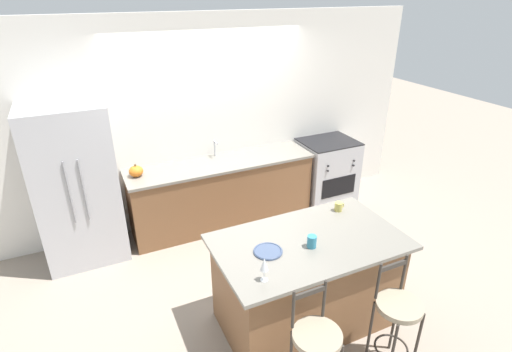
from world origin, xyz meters
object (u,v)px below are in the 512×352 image
object	(u,v)px
oven_range	(326,170)
pumpkin_decoration	(136,171)
tumbler_cup	(312,241)
bar_stool_near	(316,346)
dinner_plate	(268,251)
refrigerator	(77,186)
wine_glass	(264,265)
coffee_mug	(339,207)
bar_stool_far	(397,315)

from	to	relation	value
oven_range	pumpkin_decoration	size ratio (longest dim) A/B	5.56
oven_range	tumbler_cup	bearing A→B (deg)	-127.62
oven_range	bar_stool_near	size ratio (longest dim) A/B	0.91
pumpkin_decoration	dinner_plate	bearing A→B (deg)	-70.33
dinner_plate	pumpkin_decoration	bearing A→B (deg)	109.67
refrigerator	wine_glass	size ratio (longest dim) A/B	9.09
pumpkin_decoration	refrigerator	bearing A→B (deg)	-175.98
tumbler_cup	pumpkin_decoration	bearing A→B (deg)	117.29
wine_glass	tumbler_cup	world-z (taller)	wine_glass
dinner_plate	pumpkin_decoration	world-z (taller)	pumpkin_decoration
refrigerator	tumbler_cup	size ratio (longest dim) A/B	16.77
oven_range	pumpkin_decoration	bearing A→B (deg)	179.01
pumpkin_decoration	oven_range	bearing A→B (deg)	-0.99
refrigerator	tumbler_cup	xyz separation A→B (m)	(1.77, -2.09, 0.05)
oven_range	coffee_mug	bearing A→B (deg)	-121.66
tumbler_cup	coffee_mug	bearing A→B (deg)	35.55
wine_glass	tumbler_cup	distance (m)	0.60
bar_stool_far	wine_glass	size ratio (longest dim) A/B	5.01
bar_stool_near	dinner_plate	distance (m)	0.83
coffee_mug	pumpkin_decoration	bearing A→B (deg)	134.19
bar_stool_near	wine_glass	bearing A→B (deg)	116.84
oven_range	wine_glass	size ratio (longest dim) A/B	4.56
dinner_plate	coffee_mug	xyz separation A→B (m)	(0.95, 0.32, 0.04)
coffee_mug	pumpkin_decoration	size ratio (longest dim) A/B	0.64
bar_stool_far	pumpkin_decoration	distance (m)	3.21
bar_stool_near	bar_stool_far	size ratio (longest dim) A/B	1.00
coffee_mug	tumbler_cup	world-z (taller)	tumbler_cup
bar_stool_far	wine_glass	world-z (taller)	wine_glass
tumbler_cup	wine_glass	bearing A→B (deg)	-159.21
bar_stool_far	coffee_mug	world-z (taller)	bar_stool_far
refrigerator	tumbler_cup	world-z (taller)	refrigerator
oven_range	coffee_mug	world-z (taller)	coffee_mug
tumbler_cup	pumpkin_decoration	distance (m)	2.41
dinner_plate	tumbler_cup	world-z (taller)	tumbler_cup
oven_range	dinner_plate	size ratio (longest dim) A/B	3.75
refrigerator	oven_range	bearing A→B (deg)	-0.00
bar_stool_far	wine_glass	xyz separation A→B (m)	(-0.98, 0.45, 0.51)
refrigerator	bar_stool_far	xyz separation A→B (m)	(2.19, -2.75, -0.37)
refrigerator	oven_range	size ratio (longest dim) A/B	1.99
bar_stool_near	bar_stool_far	bearing A→B (deg)	-1.48
pumpkin_decoration	tumbler_cup	bearing A→B (deg)	-62.71
dinner_plate	wine_glass	size ratio (longest dim) A/B	1.22
bar_stool_near	tumbler_cup	xyz separation A→B (m)	(0.34, 0.64, 0.42)
oven_range	wine_glass	distance (m)	3.22
bar_stool_far	coffee_mug	size ratio (longest dim) A/B	9.56
bar_stool_near	pumpkin_decoration	distance (m)	2.91
oven_range	tumbler_cup	xyz separation A→B (m)	(-1.61, -2.09, 0.51)
oven_range	pumpkin_decoration	world-z (taller)	pumpkin_decoration
bar_stool_far	oven_range	bearing A→B (deg)	66.52
bar_stool_far	tumbler_cup	size ratio (longest dim) A/B	9.24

